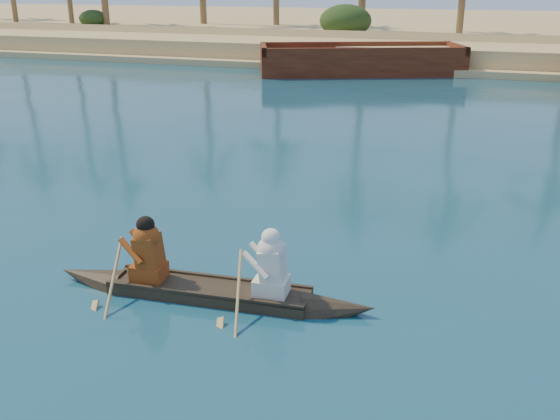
% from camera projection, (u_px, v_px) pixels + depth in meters
% --- Properties ---
extents(ground, '(160.00, 160.00, 0.00)m').
position_uv_depth(ground, '(319.00, 217.00, 13.34)').
color(ground, '#0B364C').
rests_on(ground, ground).
extents(sandy_embankment, '(150.00, 51.00, 1.50)m').
position_uv_depth(sandy_embankment, '(457.00, 32.00, 54.91)').
color(sandy_embankment, tan).
rests_on(sandy_embankment, ground).
extents(shrub_cluster, '(100.00, 6.00, 2.40)m').
position_uv_depth(shrub_cluster, '(443.00, 38.00, 40.98)').
color(shrub_cluster, black).
rests_on(shrub_cluster, ground).
extents(canoe, '(5.35, 1.05, 1.47)m').
position_uv_depth(canoe, '(209.00, 281.00, 9.91)').
color(canoe, '#332B1C').
rests_on(canoe, ground).
extents(barge_mid, '(11.36, 7.26, 1.80)m').
position_uv_depth(barge_mid, '(360.00, 62.00, 33.78)').
color(barge_mid, maroon).
rests_on(barge_mid, ground).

